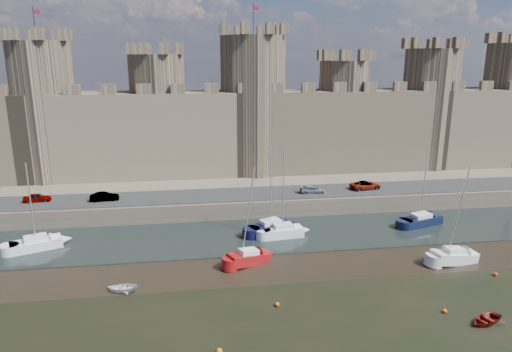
% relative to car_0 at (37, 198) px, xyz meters
% --- Properties ---
extents(ground, '(160.00, 160.00, 0.00)m').
position_rel_car_0_xyz_m(ground, '(30.26, -34.49, -3.12)').
color(ground, black).
rests_on(ground, ground).
extents(water_channel, '(160.00, 12.00, 0.08)m').
position_rel_car_0_xyz_m(water_channel, '(30.26, -10.49, -3.08)').
color(water_channel, black).
rests_on(water_channel, ground).
extents(quay, '(160.00, 60.00, 2.50)m').
position_rel_car_0_xyz_m(quay, '(30.26, 25.51, -1.87)').
color(quay, '#4C443A').
rests_on(quay, ground).
extents(road, '(160.00, 7.00, 0.10)m').
position_rel_car_0_xyz_m(road, '(30.26, -0.49, -0.57)').
color(road, black).
rests_on(road, quay).
extents(castle, '(108.50, 11.00, 29.00)m').
position_rel_car_0_xyz_m(castle, '(29.62, 13.51, 8.55)').
color(castle, '#42382B').
rests_on(castle, quay).
extents(car_0, '(3.74, 1.79, 1.24)m').
position_rel_car_0_xyz_m(car_0, '(0.00, 0.00, 0.00)').
color(car_0, gray).
rests_on(car_0, quay).
extents(car_1, '(4.02, 1.74, 1.29)m').
position_rel_car_0_xyz_m(car_1, '(9.18, -0.88, 0.03)').
color(car_1, gray).
rests_on(car_1, quay).
extents(car_2, '(3.97, 1.85, 1.12)m').
position_rel_car_0_xyz_m(car_2, '(39.12, -1.34, -0.06)').
color(car_2, gray).
rests_on(car_2, quay).
extents(car_3, '(5.05, 2.91, 1.32)m').
position_rel_car_0_xyz_m(car_3, '(47.66, -0.44, 0.04)').
color(car_3, gray).
rests_on(car_3, quay).
extents(sailboat_0, '(6.03, 4.17, 10.51)m').
position_rel_car_0_xyz_m(sailboat_0, '(2.93, -11.06, -2.30)').
color(sailboat_0, silver).
rests_on(sailboat_0, ground).
extents(sailboat_1, '(6.14, 4.27, 11.47)m').
position_rel_car_0_xyz_m(sailboat_1, '(31.25, -9.94, -2.24)').
color(sailboat_1, black).
rests_on(sailboat_1, ground).
extents(sailboat_2, '(5.31, 2.56, 11.04)m').
position_rel_car_0_xyz_m(sailboat_2, '(32.58, -11.42, -2.25)').
color(sailboat_2, white).
rests_on(sailboat_2, ground).
extents(sailboat_3, '(6.24, 3.88, 10.23)m').
position_rel_car_0_xyz_m(sailboat_3, '(51.95, -9.91, -2.33)').
color(sailboat_3, black).
rests_on(sailboat_3, ground).
extents(sailboat_4, '(5.07, 3.67, 11.08)m').
position_rel_car_0_xyz_m(sailboat_4, '(27.35, -18.41, -2.32)').
color(sailboat_4, maroon).
rests_on(sailboat_4, ground).
extents(sailboat_5, '(5.41, 2.81, 11.13)m').
position_rel_car_0_xyz_m(sailboat_5, '(49.93, -21.25, -2.33)').
color(sailboat_5, silver).
rests_on(sailboat_5, ground).
extents(dinghy_4, '(3.71, 3.19, 0.65)m').
position_rel_car_0_xyz_m(dinghy_4, '(46.08, -32.78, -2.79)').
color(dinghy_4, maroon).
rests_on(dinghy_4, ground).
extents(dinghy_6, '(3.41, 2.81, 0.61)m').
position_rel_car_0_xyz_m(dinghy_6, '(14.34, -22.62, -2.81)').
color(dinghy_6, silver).
rests_on(dinghy_6, ground).
extents(buoy_1, '(0.42, 0.42, 0.42)m').
position_rel_car_0_xyz_m(buoy_1, '(28.84, -27.58, -2.91)').
color(buoy_1, '#E4500A').
rests_on(buoy_1, ground).
extents(buoy_3, '(0.43, 0.43, 0.43)m').
position_rel_car_0_xyz_m(buoy_3, '(52.50, -24.88, -2.90)').
color(buoy_3, '#F1370A').
rests_on(buoy_3, ground).
extents(buoy_4, '(0.48, 0.48, 0.48)m').
position_rel_car_0_xyz_m(buoy_4, '(23.15, -33.71, -2.88)').
color(buoy_4, orange).
rests_on(buoy_4, ground).
extents(buoy_5, '(0.38, 0.38, 0.38)m').
position_rel_car_0_xyz_m(buoy_5, '(43.48, -30.76, -2.93)').
color(buoy_5, '#EE590A').
rests_on(buoy_5, ground).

